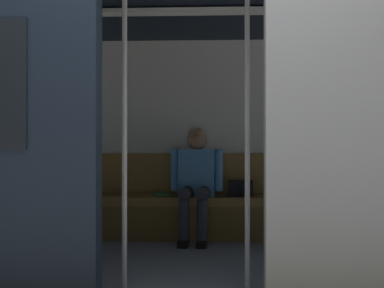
# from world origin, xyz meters

# --- Properties ---
(train_car) EXTENTS (6.40, 2.90, 2.29)m
(train_car) POSITION_xyz_m (0.06, -1.28, 1.53)
(train_car) COLOR #ADAFB5
(train_car) RESTS_ON ground_plane
(bench_seat) EXTENTS (3.05, 0.44, 0.46)m
(bench_seat) POSITION_xyz_m (0.00, -2.39, 0.35)
(bench_seat) COLOR olive
(bench_seat) RESTS_ON ground_plane
(person_seated) EXTENTS (0.55, 0.69, 1.18)m
(person_seated) POSITION_xyz_m (-0.00, -2.34, 0.68)
(person_seated) COLOR #4C8CC6
(person_seated) RESTS_ON ground_plane
(handbag) EXTENTS (0.26, 0.15, 0.17)m
(handbag) POSITION_xyz_m (-0.47, -2.43, 0.54)
(handbag) COLOR black
(handbag) RESTS_ON bench_seat
(book) EXTENTS (0.21, 0.26, 0.03)m
(book) POSITION_xyz_m (0.38, -2.48, 0.47)
(book) COLOR #33723F
(book) RESTS_ON bench_seat
(grab_pole_door) EXTENTS (0.04, 0.04, 2.15)m
(grab_pole_door) POSITION_xyz_m (0.42, -0.50, 1.08)
(grab_pole_door) COLOR silver
(grab_pole_door) RESTS_ON ground_plane
(grab_pole_far) EXTENTS (0.04, 0.04, 2.15)m
(grab_pole_far) POSITION_xyz_m (-0.42, -0.60, 1.08)
(grab_pole_far) COLOR silver
(grab_pole_far) RESTS_ON ground_plane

